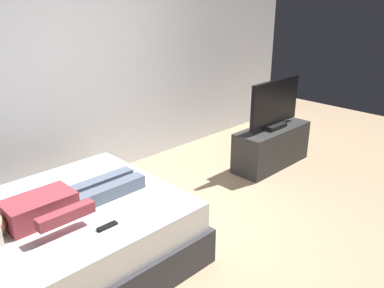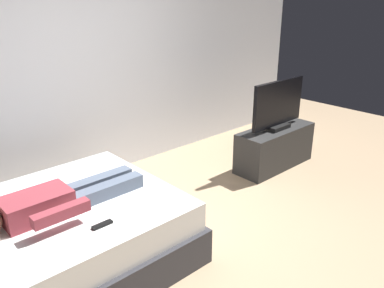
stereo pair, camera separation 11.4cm
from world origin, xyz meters
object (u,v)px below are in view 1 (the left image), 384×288
remote (107,226)px  bed (57,244)px  person (58,204)px  tv_stand (271,146)px  tv (275,105)px

remote → bed: bearing=111.7°
remote → person: bearing=110.5°
remote → tv_stand: (2.71, 0.51, -0.30)m
tv_stand → tv: (-0.00, 0.00, 0.53)m
bed → remote: bearing=-68.3°
person → remote: size_ratio=8.40×
tv → person: bearing=-178.0°
person → remote: person is taller
tv_stand → tv: bearing=180.0°
person → remote: (0.15, -0.40, -0.07)m
remote → tv_stand: remote is taller
bed → tv: tv is taller
bed → tv_stand: bearing=1.1°
remote → tv: (2.71, 0.51, 0.24)m
tv_stand → tv: size_ratio=1.25×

